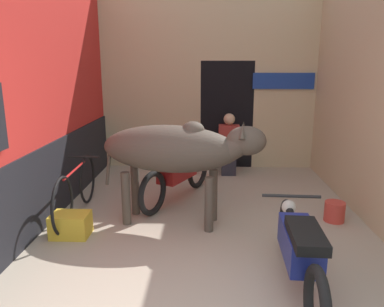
{
  "coord_description": "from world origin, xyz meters",
  "views": [
    {
      "loc": [
        -0.01,
        -2.14,
        2.01
      ],
      "look_at": [
        -0.19,
        2.29,
        0.94
      ],
      "focal_mm": 35.0,
      "sensor_mm": 36.0,
      "label": 1
    }
  ],
  "objects_px": {
    "shopkeeper_seated": "(229,143)",
    "bicycle": "(76,190)",
    "plastic_stool": "(206,162)",
    "cow": "(177,150)",
    "bucket": "(334,212)",
    "crate": "(71,225)",
    "motorcycle_near": "(300,248)",
    "motorcycle_far": "(177,173)"
  },
  "relations": [
    {
      "from": "shopkeeper_seated",
      "to": "bicycle",
      "type": "bearing_deg",
      "value": -135.35
    },
    {
      "from": "bicycle",
      "to": "plastic_stool",
      "type": "relative_size",
      "value": 4.5
    },
    {
      "from": "cow",
      "to": "bucket",
      "type": "bearing_deg",
      "value": 3.6
    },
    {
      "from": "bicycle",
      "to": "crate",
      "type": "height_order",
      "value": "bicycle"
    },
    {
      "from": "cow",
      "to": "motorcycle_near",
      "type": "relative_size",
      "value": 1.07
    },
    {
      "from": "shopkeeper_seated",
      "to": "motorcycle_near",
      "type": "bearing_deg",
      "value": -83.45
    },
    {
      "from": "crate",
      "to": "plastic_stool",
      "type": "bearing_deg",
      "value": 59.74
    },
    {
      "from": "bicycle",
      "to": "shopkeeper_seated",
      "type": "bearing_deg",
      "value": 44.65
    },
    {
      "from": "motorcycle_far",
      "to": "crate",
      "type": "height_order",
      "value": "motorcycle_far"
    },
    {
      "from": "motorcycle_near",
      "to": "shopkeeper_seated",
      "type": "bearing_deg",
      "value": 96.55
    },
    {
      "from": "cow",
      "to": "shopkeeper_seated",
      "type": "height_order",
      "value": "cow"
    },
    {
      "from": "motorcycle_near",
      "to": "crate",
      "type": "distance_m",
      "value": 2.65
    },
    {
      "from": "motorcycle_near",
      "to": "bucket",
      "type": "height_order",
      "value": "motorcycle_near"
    },
    {
      "from": "motorcycle_near",
      "to": "shopkeeper_seated",
      "type": "distance_m",
      "value": 3.74
    },
    {
      "from": "motorcycle_far",
      "to": "crate",
      "type": "relative_size",
      "value": 4.01
    },
    {
      "from": "cow",
      "to": "bucket",
      "type": "xyz_separation_m",
      "value": [
        2.05,
        0.13,
        -0.83
      ]
    },
    {
      "from": "motorcycle_far",
      "to": "shopkeeper_seated",
      "type": "relative_size",
      "value": 1.57
    },
    {
      "from": "motorcycle_far",
      "to": "crate",
      "type": "bearing_deg",
      "value": -132.73
    },
    {
      "from": "cow",
      "to": "motorcycle_far",
      "type": "distance_m",
      "value": 1.0
    },
    {
      "from": "bicycle",
      "to": "crate",
      "type": "relative_size",
      "value": 4.05
    },
    {
      "from": "motorcycle_near",
      "to": "shopkeeper_seated",
      "type": "relative_size",
      "value": 1.74
    },
    {
      "from": "motorcycle_near",
      "to": "plastic_stool",
      "type": "bearing_deg",
      "value": 102.88
    },
    {
      "from": "bucket",
      "to": "cow",
      "type": "bearing_deg",
      "value": -176.4
    },
    {
      "from": "bucket",
      "to": "crate",
      "type": "bearing_deg",
      "value": -170.15
    },
    {
      "from": "cow",
      "to": "crate",
      "type": "bearing_deg",
      "value": -160.37
    },
    {
      "from": "crate",
      "to": "bucket",
      "type": "bearing_deg",
      "value": 9.85
    },
    {
      "from": "bicycle",
      "to": "plastic_stool",
      "type": "xyz_separation_m",
      "value": [
        1.71,
        2.13,
        -0.15
      ]
    },
    {
      "from": "motorcycle_far",
      "to": "shopkeeper_seated",
      "type": "height_order",
      "value": "shopkeeper_seated"
    },
    {
      "from": "cow",
      "to": "motorcycle_far",
      "type": "xyz_separation_m",
      "value": [
        -0.06,
        0.83,
        -0.55
      ]
    },
    {
      "from": "plastic_stool",
      "to": "crate",
      "type": "relative_size",
      "value": 0.9
    },
    {
      "from": "plastic_stool",
      "to": "crate",
      "type": "height_order",
      "value": "plastic_stool"
    },
    {
      "from": "crate",
      "to": "cow",
      "type": "bearing_deg",
      "value": 19.63
    },
    {
      "from": "cow",
      "to": "crate",
      "type": "height_order",
      "value": "cow"
    },
    {
      "from": "motorcycle_near",
      "to": "motorcycle_far",
      "type": "distance_m",
      "value": 2.6
    },
    {
      "from": "shopkeeper_seated",
      "to": "crate",
      "type": "xyz_separation_m",
      "value": [
        -2.02,
        -2.71,
        -0.45
      ]
    },
    {
      "from": "cow",
      "to": "shopkeeper_seated",
      "type": "relative_size",
      "value": 1.86
    },
    {
      "from": "plastic_stool",
      "to": "bicycle",
      "type": "bearing_deg",
      "value": -128.82
    },
    {
      "from": "motorcycle_near",
      "to": "crate",
      "type": "relative_size",
      "value": 4.43
    },
    {
      "from": "motorcycle_far",
      "to": "plastic_stool",
      "type": "distance_m",
      "value": 1.53
    },
    {
      "from": "motorcycle_near",
      "to": "crate",
      "type": "height_order",
      "value": "motorcycle_near"
    },
    {
      "from": "cow",
      "to": "shopkeeper_seated",
      "type": "bearing_deg",
      "value": 71.04
    },
    {
      "from": "shopkeeper_seated",
      "to": "plastic_stool",
      "type": "bearing_deg",
      "value": 177.84
    }
  ]
}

